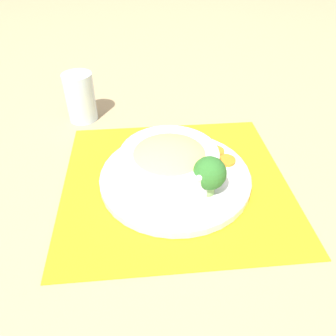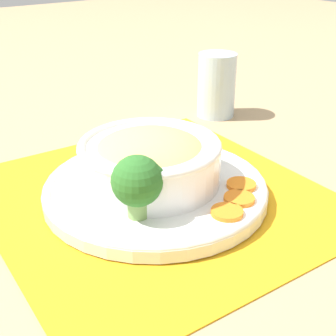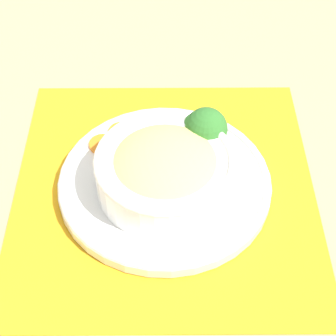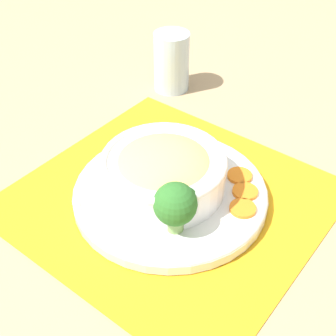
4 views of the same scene
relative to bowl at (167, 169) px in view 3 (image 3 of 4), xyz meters
name	(u,v)px [view 3 (image 3 of 4)]	position (x,y,z in m)	size (l,w,h in m)	color
ground_plane	(165,189)	(0.00, 0.01, -0.06)	(4.00, 4.00, 0.00)	tan
placemat	(165,188)	(0.00, 0.01, -0.05)	(0.45, 0.47, 0.00)	orange
plate	(165,182)	(0.00, 0.01, -0.04)	(0.30, 0.30, 0.02)	white
bowl	(167,169)	(0.00, 0.00, 0.00)	(0.19, 0.19, 0.07)	white
broccoli_floret	(206,129)	(0.06, 0.06, 0.01)	(0.06, 0.06, 0.08)	#84AD5B
carrot_slice_near	(144,125)	(-0.03, 0.12, -0.03)	(0.04, 0.04, 0.01)	orange
carrot_slice_middle	(121,132)	(-0.06, 0.11, -0.03)	(0.04, 0.04, 0.01)	orange
carrot_slice_far	(102,144)	(-0.09, 0.09, -0.03)	(0.04, 0.04, 0.01)	orange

